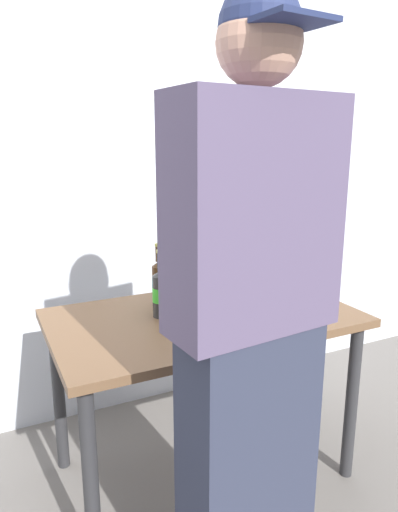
# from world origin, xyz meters

# --- Properties ---
(ground_plane) EXTENTS (8.00, 8.00, 0.00)m
(ground_plane) POSITION_xyz_m (0.00, 0.00, 0.00)
(ground_plane) COLOR slate
(ground_plane) RESTS_ON ground
(desk) EXTENTS (1.24, 0.73, 0.74)m
(desk) POSITION_xyz_m (0.00, 0.00, 0.65)
(desk) COLOR brown
(desk) RESTS_ON ground
(laptop) EXTENTS (0.35, 0.26, 0.21)m
(laptop) POSITION_xyz_m (0.15, 0.10, 0.79)
(laptop) COLOR #383D4C
(laptop) RESTS_ON desk
(beer_bottle_dark) EXTENTS (0.06, 0.06, 0.28)m
(beer_bottle_dark) POSITION_xyz_m (-0.12, 0.18, 0.85)
(beer_bottle_dark) COLOR #472B14
(beer_bottle_dark) RESTS_ON desk
(beer_bottle_amber) EXTENTS (0.07, 0.07, 0.28)m
(beer_bottle_amber) POSITION_xyz_m (-0.16, 0.05, 0.85)
(beer_bottle_amber) COLOR #333333
(beer_bottle_amber) RESTS_ON desk
(person_figure) EXTENTS (0.47, 0.30, 1.80)m
(person_figure) POSITION_xyz_m (-0.17, -0.62, 0.92)
(person_figure) COLOR #2D3347
(person_figure) RESTS_ON ground
(back_wall) EXTENTS (6.00, 0.10, 2.60)m
(back_wall) POSITION_xyz_m (0.00, 0.74, 1.30)
(back_wall) COLOR silver
(back_wall) RESTS_ON ground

